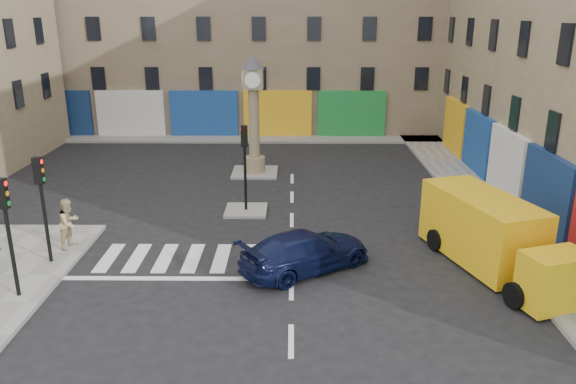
{
  "coord_description": "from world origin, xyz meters",
  "views": [
    {
      "loc": [
        0.03,
        -14.98,
        8.44
      ],
      "look_at": [
        -0.14,
        4.69,
        2.0
      ],
      "focal_mm": 35.0,
      "sensor_mm": 36.0,
      "label": 1
    }
  ],
  "objects_px": {
    "traffic_light_island": "(245,154)",
    "pedestrian_tan": "(69,223)",
    "traffic_light_left_near": "(6,219)",
    "traffic_light_left_far": "(42,193)",
    "navy_sedan": "(306,251)",
    "yellow_van": "(493,236)",
    "clock_pillar": "(254,108)"
  },
  "relations": [
    {
      "from": "traffic_light_left_near",
      "to": "navy_sedan",
      "type": "xyz_separation_m",
      "value": [
        8.78,
        2.14,
        -1.94
      ]
    },
    {
      "from": "clock_pillar",
      "to": "pedestrian_tan",
      "type": "height_order",
      "value": "clock_pillar"
    },
    {
      "from": "traffic_light_island",
      "to": "yellow_van",
      "type": "relative_size",
      "value": 0.54
    },
    {
      "from": "navy_sedan",
      "to": "yellow_van",
      "type": "bearing_deg",
      "value": -122.6
    },
    {
      "from": "traffic_light_island",
      "to": "clock_pillar",
      "type": "bearing_deg",
      "value": 90.0
    },
    {
      "from": "pedestrian_tan",
      "to": "yellow_van",
      "type": "bearing_deg",
      "value": -77.59
    },
    {
      "from": "navy_sedan",
      "to": "pedestrian_tan",
      "type": "bearing_deg",
      "value": 45.75
    },
    {
      "from": "traffic_light_left_near",
      "to": "pedestrian_tan",
      "type": "xyz_separation_m",
      "value": [
        0.26,
        3.64,
        -1.55
      ]
    },
    {
      "from": "traffic_light_island",
      "to": "clock_pillar",
      "type": "xyz_separation_m",
      "value": [
        0.0,
        6.0,
        0.96
      ]
    },
    {
      "from": "yellow_van",
      "to": "pedestrian_tan",
      "type": "relative_size",
      "value": 3.7
    },
    {
      "from": "traffic_light_left_near",
      "to": "navy_sedan",
      "type": "bearing_deg",
      "value": 13.71
    },
    {
      "from": "traffic_light_left_far",
      "to": "navy_sedan",
      "type": "distance_m",
      "value": 9.0
    },
    {
      "from": "traffic_light_left_far",
      "to": "pedestrian_tan",
      "type": "relative_size",
      "value": 2.01
    },
    {
      "from": "traffic_light_left_far",
      "to": "traffic_light_left_near",
      "type": "bearing_deg",
      "value": -90.0
    },
    {
      "from": "traffic_light_left_near",
      "to": "pedestrian_tan",
      "type": "bearing_deg",
      "value": 85.85
    },
    {
      "from": "navy_sedan",
      "to": "traffic_light_left_near",
      "type": "bearing_deg",
      "value": 69.4
    },
    {
      "from": "traffic_light_left_near",
      "to": "clock_pillar",
      "type": "distance_m",
      "value": 15.19
    },
    {
      "from": "traffic_light_left_near",
      "to": "yellow_van",
      "type": "relative_size",
      "value": 0.54
    },
    {
      "from": "traffic_light_left_near",
      "to": "traffic_light_left_far",
      "type": "bearing_deg",
      "value": 90.0
    },
    {
      "from": "traffic_light_left_far",
      "to": "pedestrian_tan",
      "type": "xyz_separation_m",
      "value": [
        0.26,
        1.24,
        -1.55
      ]
    },
    {
      "from": "clock_pillar",
      "to": "yellow_van",
      "type": "distance_m",
      "value": 14.62
    },
    {
      "from": "traffic_light_left_near",
      "to": "pedestrian_tan",
      "type": "relative_size",
      "value": 2.01
    },
    {
      "from": "traffic_light_left_near",
      "to": "yellow_van",
      "type": "distance_m",
      "value": 15.31
    },
    {
      "from": "traffic_light_left_near",
      "to": "yellow_van",
      "type": "xyz_separation_m",
      "value": [
        15.06,
        2.33,
        -1.44
      ]
    },
    {
      "from": "traffic_light_left_near",
      "to": "clock_pillar",
      "type": "relative_size",
      "value": 0.61
    },
    {
      "from": "traffic_light_left_far",
      "to": "navy_sedan",
      "type": "xyz_separation_m",
      "value": [
        8.78,
        -0.26,
        -1.94
      ]
    },
    {
      "from": "navy_sedan",
      "to": "yellow_van",
      "type": "relative_size",
      "value": 0.69
    },
    {
      "from": "traffic_light_island",
      "to": "pedestrian_tan",
      "type": "distance_m",
      "value": 7.49
    },
    {
      "from": "traffic_light_island",
      "to": "pedestrian_tan",
      "type": "height_order",
      "value": "traffic_light_island"
    },
    {
      "from": "clock_pillar",
      "to": "navy_sedan",
      "type": "xyz_separation_m",
      "value": [
        2.48,
        -11.65,
        -2.87
      ]
    },
    {
      "from": "clock_pillar",
      "to": "navy_sedan",
      "type": "distance_m",
      "value": 12.26
    },
    {
      "from": "traffic_light_left_far",
      "to": "yellow_van",
      "type": "relative_size",
      "value": 0.54
    }
  ]
}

